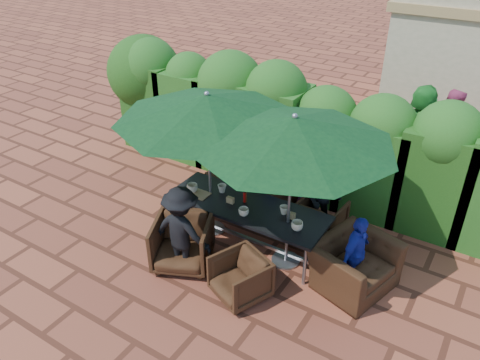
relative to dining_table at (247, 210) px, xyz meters
The scene contains 30 objects.
ground 0.73m from the dining_table, 125.40° to the right, with size 80.00×80.00×0.00m, color brown.
dining_table is the anchor object (origin of this frame).
umbrella_left 1.69m from the dining_table, behind, with size 2.80×2.80×2.46m.
umbrella_right 1.70m from the dining_table, ahead, with size 2.81×2.81×2.46m.
chair_far_left 1.18m from the dining_table, 132.06° to the left, with size 0.75×0.70×0.77m, color black.
chair_far_mid 1.02m from the dining_table, 93.99° to the left, with size 0.76×0.71×0.78m, color black.
chair_far_right 1.27m from the dining_table, 43.35° to the left, with size 0.70×0.66×0.72m, color black.
chair_near_left 1.11m from the dining_table, 122.23° to the right, with size 0.83×0.78×0.86m, color black.
chair_near_right 1.20m from the dining_table, 63.13° to the right, with size 0.68×0.64×0.70m, color black.
chair_end_right 1.78m from the dining_table, ahead, with size 1.11×0.72×0.97m, color black.
adult_far_left 1.33m from the dining_table, 135.61° to the left, with size 0.56×0.33×1.13m, color silver.
adult_far_mid 0.91m from the dining_table, 94.91° to the left, with size 0.49×0.40×1.36m, color #1E29A3.
adult_far_right 1.32m from the dining_table, 50.64° to the left, with size 0.59×0.36×1.22m, color black.
adult_near_left 1.12m from the dining_table, 115.57° to the right, with size 0.91×0.42×1.42m, color black.
adult_end_right 1.79m from the dining_table, ahead, with size 0.70×0.35×1.19m, color #1E29A3.
child_left 1.17m from the dining_table, 116.10° to the left, with size 0.30×0.24×0.82m, color #C04374.
child_right 1.25m from the dining_table, 69.84° to the left, with size 0.30×0.25×0.84m, color #9751B1.
pedestrian_a 4.34m from the dining_table, 68.59° to the left, with size 1.67×0.60×1.79m, color green.
pedestrian_b 4.79m from the dining_table, 64.48° to the left, with size 0.82×0.50×1.71m, color #C04374.
cup_a 0.97m from the dining_table, behind, with size 0.18×0.18×0.14m, color beige.
cup_b 0.58m from the dining_table, 166.84° to the left, with size 0.14×0.14×0.13m, color beige.
cup_c 0.30m from the dining_table, 68.99° to the right, with size 0.16×0.16×0.13m, color beige.
cup_d 0.61m from the dining_table, 11.23° to the left, with size 0.14×0.14×0.13m, color beige.
cup_e 0.95m from the dining_table, ahead, with size 0.17×0.17×0.14m, color beige.
ketchup_bottle 0.19m from the dining_table, 140.80° to the left, with size 0.04×0.04×0.17m, color #B20C0A.
sauce_bottle 0.20m from the dining_table, 132.03° to the left, with size 0.04×0.04×0.17m, color #4C230C.
serving_tray 0.84m from the dining_table, behind, with size 0.35×0.25×0.02m, color #A47C4F.
number_block_left 0.30m from the dining_table, 165.59° to the right, with size 0.12×0.06×0.10m, color tan.
number_block_right 0.74m from the dining_table, ahead, with size 0.12×0.06×0.10m, color tan.
hedge_wall 2.22m from the dining_table, 98.16° to the left, with size 9.10×1.60×2.43m.
Camera 1 is at (3.26, -4.93, 4.80)m, focal length 35.00 mm.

